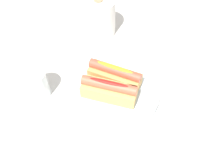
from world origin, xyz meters
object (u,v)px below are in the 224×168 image
object	(u,v)px
napkin_box	(182,58)
hotdog_front	(109,90)
hotdog_back	(115,75)
water_glass	(36,85)
serving_bowl	(112,91)
paper_towel_roll	(99,17)

from	to	relation	value
napkin_box	hotdog_front	bearing A→B (deg)	-170.26
hotdog_front	napkin_box	bearing A→B (deg)	25.95
hotdog_back	water_glass	size ratio (longest dim) A/B	1.75
hotdog_front	hotdog_back	distance (m)	0.05
hotdog_back	water_glass	xyz separation A→B (m)	(-0.22, -0.02, -0.02)
napkin_box	serving_bowl	bearing A→B (deg)	-175.60
water_glass	paper_towel_roll	world-z (taller)	paper_towel_roll
hotdog_front	water_glass	xyz separation A→B (m)	(-0.21, 0.03, -0.02)
hotdog_back	serving_bowl	bearing A→B (deg)	-107.18
water_glass	napkin_box	world-z (taller)	napkin_box
hotdog_back	napkin_box	world-z (taller)	napkin_box
paper_towel_roll	napkin_box	xyz separation A→B (m)	(0.24, -0.20, 0.01)
serving_bowl	paper_towel_roll	distance (m)	0.29
hotdog_front	hotdog_back	bearing A→B (deg)	72.82
hotdog_front	napkin_box	distance (m)	0.23
hotdog_front	water_glass	size ratio (longest dim) A/B	1.76
serving_bowl	hotdog_front	distance (m)	0.05
hotdog_back	paper_towel_roll	bearing A→B (deg)	101.28
hotdog_front	water_glass	bearing A→B (deg)	171.08
hotdog_front	paper_towel_roll	xyz separation A→B (m)	(-0.03, 0.31, 0.01)
paper_towel_roll	napkin_box	world-z (taller)	napkin_box
hotdog_front	paper_towel_roll	bearing A→B (deg)	96.40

